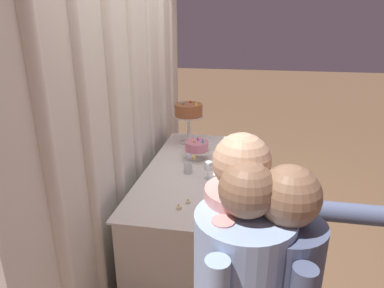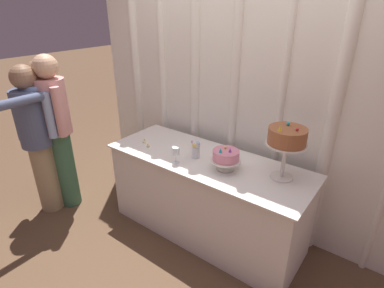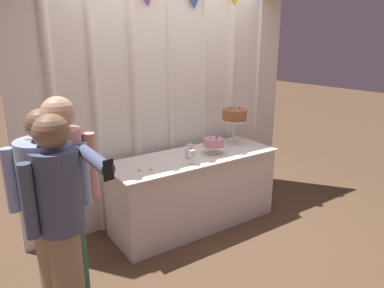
{
  "view_description": "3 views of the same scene",
  "coord_description": "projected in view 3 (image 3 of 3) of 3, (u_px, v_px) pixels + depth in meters",
  "views": [
    {
      "loc": [
        -2.68,
        -0.44,
        2.02
      ],
      "look_at": [
        -0.1,
        0.03,
        1.06
      ],
      "focal_mm": 32.22,
      "sensor_mm": 36.0,
      "label": 1
    },
    {
      "loc": [
        1.32,
        -1.86,
        2.04
      ],
      "look_at": [
        -0.2,
        0.15,
        0.87
      ],
      "focal_mm": 28.59,
      "sensor_mm": 36.0,
      "label": 2
    },
    {
      "loc": [
        -2.02,
        -2.82,
        1.97
      ],
      "look_at": [
        0.0,
        0.14,
        0.91
      ],
      "focal_mm": 32.93,
      "sensor_mm": 36.0,
      "label": 3
    }
  ],
  "objects": [
    {
      "name": "tealight_far_left",
      "position": [
        140.0,
        170.0,
        3.3
      ],
      "size": [
        0.04,
        0.04,
        0.04
      ],
      "color": "beige",
      "rests_on": "cake_table"
    },
    {
      "name": "tealight_near_left",
      "position": [
        151.0,
        169.0,
        3.31
      ],
      "size": [
        0.04,
        0.04,
        0.03
      ],
      "color": "beige",
      "rests_on": "cake_table"
    },
    {
      "name": "wine_glass",
      "position": [
        192.0,
        154.0,
        3.44
      ],
      "size": [
        0.06,
        0.06,
        0.15
      ],
      "color": "silver",
      "rests_on": "cake_table"
    },
    {
      "name": "draped_curtain",
      "position": [
        168.0,
        89.0,
        3.89
      ],
      "size": [
        3.36,
        0.16,
        2.84
      ],
      "color": "white",
      "rests_on": "ground_plane"
    },
    {
      "name": "guest_man_dark_suit",
      "position": [
        52.0,
        210.0,
        2.45
      ],
      "size": [
        0.52,
        0.48,
        1.55
      ],
      "color": "#9E8966",
      "rests_on": "ground_plane"
    },
    {
      "name": "flower_vase",
      "position": [
        189.0,
        151.0,
        3.63
      ],
      "size": [
        0.08,
        0.1,
        0.16
      ],
      "color": "silver",
      "rests_on": "cake_table"
    },
    {
      "name": "cake_table",
      "position": [
        194.0,
        190.0,
        3.85
      ],
      "size": [
        1.85,
        0.68,
        0.8
      ],
      "color": "white",
      "rests_on": "ground_plane"
    },
    {
      "name": "cake_display_nearleft",
      "position": [
        214.0,
        143.0,
        3.78
      ],
      "size": [
        0.25,
        0.25,
        0.21
      ],
      "color": "silver",
      "rests_on": "cake_table"
    },
    {
      "name": "cake_display_nearright",
      "position": [
        234.0,
        116.0,
        4.07
      ],
      "size": [
        0.31,
        0.31,
        0.45
      ],
      "color": "silver",
      "rests_on": "cake_table"
    },
    {
      "name": "guest_girl_blue_dress",
      "position": [
        61.0,
        215.0,
        2.33
      ],
      "size": [
        0.46,
        0.64,
        1.54
      ],
      "color": "#9E8966",
      "rests_on": "ground_plane"
    },
    {
      "name": "guest_man_pink_jacket",
      "position": [
        67.0,
        194.0,
        2.51
      ],
      "size": [
        0.44,
        0.35,
        1.62
      ],
      "color": "#3D6B4C",
      "rests_on": "ground_plane"
    },
    {
      "name": "ground_plane",
      "position": [
        199.0,
        226.0,
        3.88
      ],
      "size": [
        24.0,
        24.0,
        0.0
      ],
      "primitive_type": "plane",
      "color": "brown"
    }
  ]
}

